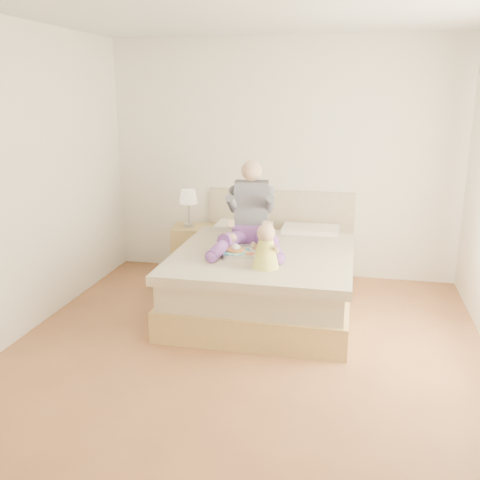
% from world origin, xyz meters
% --- Properties ---
extents(room, '(4.02, 4.22, 2.71)m').
position_xyz_m(room, '(0.08, 0.01, 1.51)').
color(room, brown).
rests_on(room, ground).
extents(bed, '(1.70, 2.18, 1.00)m').
position_xyz_m(bed, '(0.00, 1.08, 0.32)').
color(bed, '#A78A4E').
rests_on(bed, ground).
extents(nightstand, '(0.53, 0.49, 0.58)m').
position_xyz_m(nightstand, '(-1.00, 1.82, 0.29)').
color(nightstand, '#A78A4E').
rests_on(nightstand, ground).
extents(lamp, '(0.21, 0.21, 0.44)m').
position_xyz_m(lamp, '(-1.04, 1.81, 0.91)').
color(lamp, silver).
rests_on(lamp, nightstand).
extents(adult, '(0.72, 1.07, 0.86)m').
position_xyz_m(adult, '(-0.18, 1.14, 0.86)').
color(adult, '#623585').
rests_on(adult, bed).
extents(tray, '(0.54, 0.48, 0.13)m').
position_xyz_m(tray, '(-0.16, 0.80, 0.64)').
color(tray, silver).
rests_on(tray, bed).
extents(baby, '(0.26, 0.36, 0.39)m').
position_xyz_m(baby, '(0.10, 0.42, 0.77)').
color(baby, '#DEDC46').
rests_on(baby, bed).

